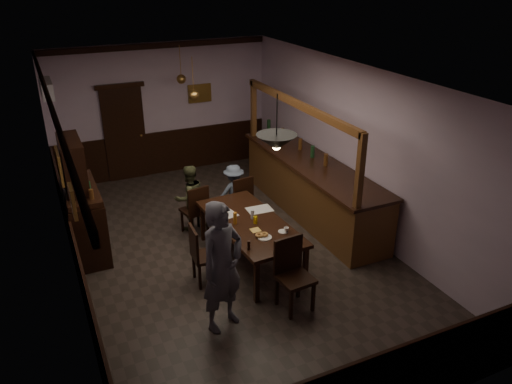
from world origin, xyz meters
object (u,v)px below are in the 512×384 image
dining_table (250,225)px  person_standing (222,267)px  pendant_brass_mid (194,95)px  coffee_cup (286,229)px  chair_side (201,253)px  soda_can (255,220)px  chair_far_right (241,198)px  sideboard (82,208)px  chair_far_left (196,208)px  person_seated_right (234,192)px  pendant_brass_far (181,79)px  person_seated_left (190,198)px  bar_counter (311,186)px  pendant_iron (276,142)px  chair_near (292,270)px

dining_table → person_standing: bearing=-126.9°
pendant_brass_mid → coffee_cup: bearing=-81.1°
chair_side → coffee_cup: size_ratio=12.17×
soda_can → person_standing: bearing=-130.5°
chair_far_right → chair_side: bearing=42.9°
coffee_cup → sideboard: (-2.77, 2.06, 0.01)m
chair_far_left → coffee_cup: size_ratio=12.03×
soda_can → pendant_brass_mid: size_ratio=0.15×
chair_side → person_seated_right: 2.22m
pendant_brass_mid → person_seated_right: bearing=-59.4°
person_standing → pendant_brass_far: pendant_brass_far is taller
chair_side → person_seated_left: 1.81m
person_standing → coffee_cup: bearing=6.9°
chair_far_left → chair_side: size_ratio=0.99×
pendant_brass_far → coffee_cup: bearing=-86.6°
chair_side → soda_can: chair_side is taller
soda_can → pendant_brass_far: bearing=89.2°
person_seated_right → bar_counter: (1.44, -0.47, 0.04)m
person_seated_right → pendant_iron: pendant_iron is taller
bar_counter → pendant_brass_far: (-1.69, 2.69, 1.71)m
chair_far_right → soda_can: 1.45m
pendant_iron → pendant_brass_far: (0.07, 4.59, -0.04)m
chair_side → pendant_iron: (0.96, -0.56, 1.81)m
chair_far_left → chair_far_right: (0.89, 0.05, 0.01)m
chair_far_left → coffee_cup: (0.87, -1.81, 0.27)m
dining_table → pendant_iron: pendant_iron is taller
person_seated_right → sideboard: bearing=1.3°
chair_near → chair_far_left: bearing=98.1°
coffee_cup → pendant_brass_far: bearing=90.2°
person_standing → pendant_brass_mid: pendant_brass_mid is taller
person_standing → bar_counter: bar_counter is taller
dining_table → person_seated_left: bearing=109.3°
bar_counter → pendant_iron: bearing=-132.8°
chair_far_right → pendant_brass_far: size_ratio=1.20×
dining_table → chair_far_right: bearing=73.4°
chair_near → sideboard: sideboard is taller
person_seated_right → pendant_brass_mid: pendant_brass_mid is taller
chair_far_left → person_standing: (-0.47, -2.55, 0.40)m
dining_table → chair_near: bearing=-87.0°
coffee_cup → pendant_brass_mid: pendant_brass_mid is taller
soda_can → coffee_cup: bearing=-56.4°
sideboard → chair_far_right: bearing=-4.3°
person_standing → pendant_brass_far: 5.39m
soda_can → chair_near: bearing=-89.3°
coffee_cup → pendant_brass_far: size_ratio=0.10×
person_standing → pendant_brass_mid: size_ratio=2.29×
person_seated_left → pendant_brass_mid: 1.92m
soda_can → pendant_iron: bearing=-90.8°
person_seated_right → pendant_brass_far: size_ratio=1.35×
sideboard → pendant_iron: pendant_iron is taller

